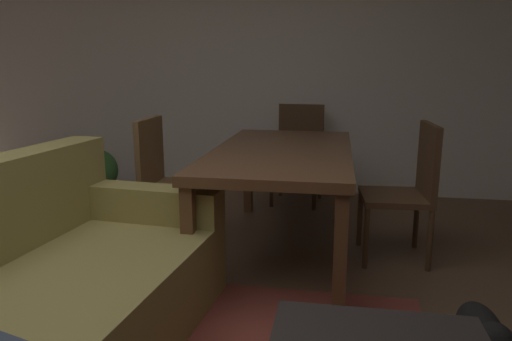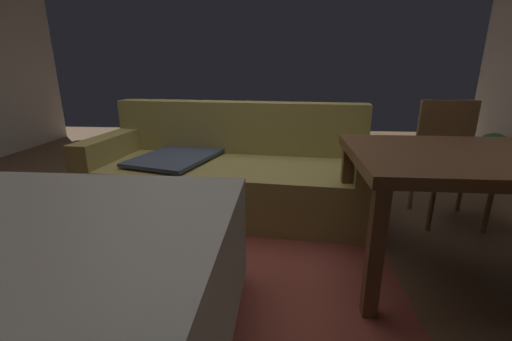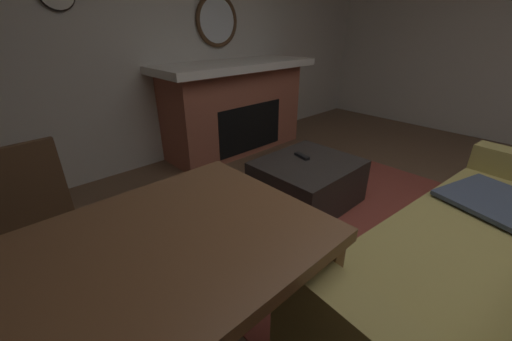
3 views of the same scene
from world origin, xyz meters
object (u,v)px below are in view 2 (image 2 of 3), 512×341
tv_remote (123,255)px  potted_plant (492,153)px  dining_chair_north (449,154)px  couch (231,173)px  ottoman_coffee_table (146,285)px

tv_remote → potted_plant: size_ratio=0.32×
dining_chair_north → potted_plant: (0.95, 1.04, -0.24)m
couch → dining_chair_north: (1.74, -0.05, 0.22)m
couch → ottoman_coffee_table: bearing=-97.2°
ottoman_coffee_table → tv_remote: 0.24m
tv_remote → potted_plant: (2.90, 2.53, -0.13)m
ottoman_coffee_table → tv_remote: bearing=-109.1°
couch → potted_plant: bearing=20.3°
couch → tv_remote: size_ratio=14.75×
tv_remote → dining_chair_north: bearing=49.4°
couch → tv_remote: 1.55m
ottoman_coffee_table → tv_remote: (-0.04, -0.10, 0.22)m
dining_chair_north → potted_plant: size_ratio=1.84×
ottoman_coffee_table → dining_chair_north: size_ratio=0.90×
tv_remote → potted_plant: 3.85m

